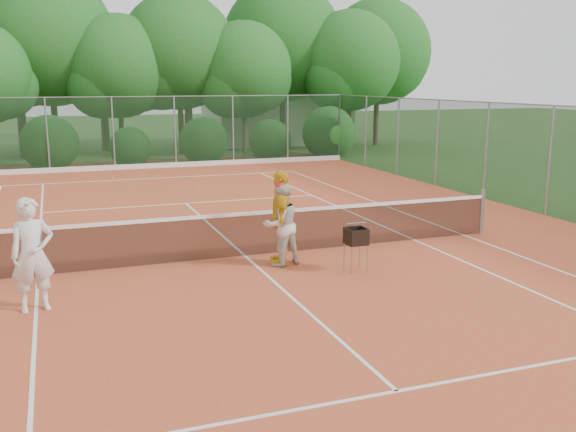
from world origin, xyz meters
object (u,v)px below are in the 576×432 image
Objects in this scene: player_center_grp at (281,224)px; ball_hopper at (356,237)px; player_white at (32,255)px; player_yellow at (281,217)px.

player_center_grp reaches higher than ball_hopper.
player_white is 4.78m from player_yellow.
player_yellow reaches higher than player_center_grp.
player_white is 4.71m from player_center_grp.
player_white is at bearing -166.67° from player_center_grp.
ball_hopper is at bearing -8.99° from player_white.
player_center_grp is 1.54m from ball_hopper.
player_white is 1.09× the size of player_center_grp.
player_yellow reaches higher than player_white.
player_white reaches higher than player_center_grp.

